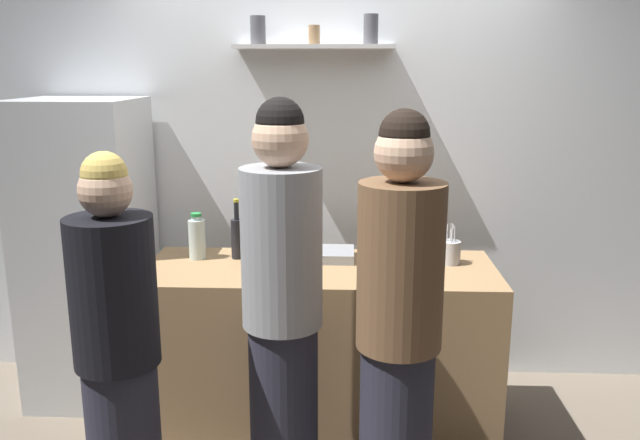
{
  "coord_description": "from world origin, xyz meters",
  "views": [
    {
      "loc": [
        0.09,
        -2.71,
        1.92
      ],
      "look_at": [
        -0.05,
        0.51,
        1.16
      ],
      "focal_mm": 36.6,
      "sensor_mm": 36.0,
      "label": 1
    }
  ],
  "objects_px": {
    "refrigerator": "(88,252)",
    "baking_pan": "(322,254)",
    "person_grey_hoodie": "(283,312)",
    "person_brown_jacket": "(399,333)",
    "wine_bottle_dark_glass": "(237,237)",
    "wine_bottle_green_glass": "(275,247)",
    "person_blonde": "(118,354)",
    "utensil_holder": "(450,252)",
    "water_bottle_plastic": "(197,238)"
  },
  "relations": [
    {
      "from": "refrigerator",
      "to": "baking_pan",
      "type": "height_order",
      "value": "refrigerator"
    },
    {
      "from": "person_grey_hoodie",
      "to": "person_brown_jacket",
      "type": "relative_size",
      "value": 1.02
    },
    {
      "from": "wine_bottle_dark_glass",
      "to": "refrigerator",
      "type": "bearing_deg",
      "value": 167.44
    },
    {
      "from": "refrigerator",
      "to": "wine_bottle_dark_glass",
      "type": "distance_m",
      "value": 0.94
    },
    {
      "from": "person_grey_hoodie",
      "to": "wine_bottle_green_glass",
      "type": "bearing_deg",
      "value": -81.58
    },
    {
      "from": "refrigerator",
      "to": "person_blonde",
      "type": "bearing_deg",
      "value": -63.73
    },
    {
      "from": "refrigerator",
      "to": "wine_bottle_dark_glass",
      "type": "xyz_separation_m",
      "value": [
        0.91,
        -0.2,
        0.16
      ]
    },
    {
      "from": "baking_pan",
      "to": "utensil_holder",
      "type": "relative_size",
      "value": 1.55
    },
    {
      "from": "utensil_holder",
      "to": "wine_bottle_green_glass",
      "type": "xyz_separation_m",
      "value": [
        -0.9,
        -0.16,
        0.06
      ]
    },
    {
      "from": "baking_pan",
      "to": "person_blonde",
      "type": "bearing_deg",
      "value": -128.57
    },
    {
      "from": "wine_bottle_green_glass",
      "to": "wine_bottle_dark_glass",
      "type": "bearing_deg",
      "value": 136.77
    },
    {
      "from": "wine_bottle_dark_glass",
      "to": "person_brown_jacket",
      "type": "distance_m",
      "value": 1.23
    },
    {
      "from": "utensil_holder",
      "to": "person_grey_hoodie",
      "type": "relative_size",
      "value": 0.12
    },
    {
      "from": "baking_pan",
      "to": "person_grey_hoodie",
      "type": "relative_size",
      "value": 0.19
    },
    {
      "from": "baking_pan",
      "to": "wine_bottle_green_glass",
      "type": "bearing_deg",
      "value": -136.33
    },
    {
      "from": "water_bottle_plastic",
      "to": "person_grey_hoodie",
      "type": "bearing_deg",
      "value": -54.55
    },
    {
      "from": "wine_bottle_green_glass",
      "to": "water_bottle_plastic",
      "type": "distance_m",
      "value": 0.48
    },
    {
      "from": "wine_bottle_green_glass",
      "to": "wine_bottle_dark_glass",
      "type": "xyz_separation_m",
      "value": [
        -0.23,
        0.21,
        -0.01
      ]
    },
    {
      "from": "utensil_holder",
      "to": "person_blonde",
      "type": "relative_size",
      "value": 0.14
    },
    {
      "from": "utensil_holder",
      "to": "person_blonde",
      "type": "distance_m",
      "value": 1.73
    },
    {
      "from": "water_bottle_plastic",
      "to": "person_grey_hoodie",
      "type": "xyz_separation_m",
      "value": [
        0.53,
        -0.75,
        -0.12
      ]
    },
    {
      "from": "utensil_holder",
      "to": "baking_pan",
      "type": "bearing_deg",
      "value": 174.93
    },
    {
      "from": "water_bottle_plastic",
      "to": "person_blonde",
      "type": "distance_m",
      "value": 0.99
    },
    {
      "from": "utensil_holder",
      "to": "wine_bottle_dark_glass",
      "type": "relative_size",
      "value": 0.67
    },
    {
      "from": "wine_bottle_dark_glass",
      "to": "person_grey_hoodie",
      "type": "bearing_deg",
      "value": -67.37
    },
    {
      "from": "person_grey_hoodie",
      "to": "person_blonde",
      "type": "height_order",
      "value": "person_grey_hoodie"
    },
    {
      "from": "baking_pan",
      "to": "wine_bottle_dark_glass",
      "type": "bearing_deg",
      "value": -179.23
    },
    {
      "from": "water_bottle_plastic",
      "to": "person_blonde",
      "type": "bearing_deg",
      "value": -96.56
    },
    {
      "from": "refrigerator",
      "to": "person_blonde",
      "type": "height_order",
      "value": "refrigerator"
    },
    {
      "from": "wine_bottle_green_glass",
      "to": "person_grey_hoodie",
      "type": "bearing_deg",
      "value": -80.54
    },
    {
      "from": "person_brown_jacket",
      "to": "wine_bottle_green_glass",
      "type": "bearing_deg",
      "value": 72.98
    },
    {
      "from": "wine_bottle_green_glass",
      "to": "person_blonde",
      "type": "relative_size",
      "value": 0.2
    },
    {
      "from": "water_bottle_plastic",
      "to": "refrigerator",
      "type": "bearing_deg",
      "value": 162.52
    },
    {
      "from": "baking_pan",
      "to": "water_bottle_plastic",
      "type": "relative_size",
      "value": 1.36
    },
    {
      "from": "baking_pan",
      "to": "water_bottle_plastic",
      "type": "distance_m",
      "value": 0.68
    },
    {
      "from": "person_grey_hoodie",
      "to": "person_blonde",
      "type": "bearing_deg",
      "value": 16.99
    },
    {
      "from": "wine_bottle_green_glass",
      "to": "refrigerator",
      "type": "bearing_deg",
      "value": 159.86
    },
    {
      "from": "person_blonde",
      "to": "person_brown_jacket",
      "type": "bearing_deg",
      "value": -132.93
    },
    {
      "from": "baking_pan",
      "to": "utensil_holder",
      "type": "distance_m",
      "value": 0.68
    },
    {
      "from": "baking_pan",
      "to": "person_grey_hoodie",
      "type": "height_order",
      "value": "person_grey_hoodie"
    },
    {
      "from": "utensil_holder",
      "to": "person_grey_hoodie",
      "type": "height_order",
      "value": "person_grey_hoodie"
    },
    {
      "from": "refrigerator",
      "to": "utensil_holder",
      "type": "height_order",
      "value": "refrigerator"
    },
    {
      "from": "baking_pan",
      "to": "water_bottle_plastic",
      "type": "xyz_separation_m",
      "value": [
        -0.67,
        -0.02,
        0.09
      ]
    },
    {
      "from": "person_brown_jacket",
      "to": "person_blonde",
      "type": "bearing_deg",
      "value": 126.71
    },
    {
      "from": "water_bottle_plastic",
      "to": "baking_pan",
      "type": "bearing_deg",
      "value": 1.88
    },
    {
      "from": "wine_bottle_dark_glass",
      "to": "person_blonde",
      "type": "relative_size",
      "value": 0.2
    },
    {
      "from": "refrigerator",
      "to": "person_grey_hoodie",
      "type": "xyz_separation_m",
      "value": [
        1.23,
        -0.97,
        0.03
      ]
    },
    {
      "from": "wine_bottle_green_glass",
      "to": "person_brown_jacket",
      "type": "distance_m",
      "value": 0.93
    },
    {
      "from": "baking_pan",
      "to": "person_blonde",
      "type": "xyz_separation_m",
      "value": [
        -0.78,
        -0.98,
        -0.14
      ]
    },
    {
      "from": "refrigerator",
      "to": "person_brown_jacket",
      "type": "bearing_deg",
      "value": -33.56
    }
  ]
}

